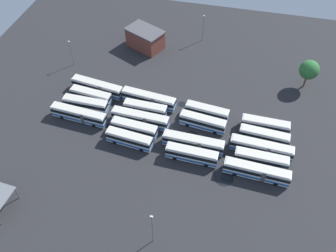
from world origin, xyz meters
The scene contains 27 objects.
ground_plane centered at (0.00, 0.00, 0.00)m, with size 123.92×123.92×0.00m, color #28282B.
bus_row0_slot0 centered at (-22.81, -5.39, 1.83)m, with size 11.53×2.72×3.46m.
bus_row0_slot1 centered at (-22.76, -1.72, 1.83)m, with size 11.75×3.24×3.46m.
bus_row0_slot2 centered at (-22.46, 1.97, 1.83)m, with size 14.46×3.22×3.46m.
bus_row0_slot3 centered at (-22.55, 5.35, 1.83)m, with size 11.95×2.81×3.46m.
bus_row0_slot4 centered at (-21.86, 8.95, 1.83)m, with size 14.46×3.22×3.46m.
bus_row1_slot0 centered at (-8.35, -6.54, 1.83)m, with size 11.14×3.67×3.46m.
bus_row1_slot1 centered at (-7.92, -2.84, 1.83)m, with size 11.61×3.78×3.46m.
bus_row1_slot3 centered at (-6.97, 4.12, 1.83)m, with size 14.41×2.86×3.46m.
bus_row1_slot4 centered at (-7.22, 7.64, 1.83)m, with size 11.94×2.83×3.46m.
bus_row2_slot0 centered at (7.08, -7.67, 1.83)m, with size 14.53×4.00×3.46m.
bus_row2_slot1 centered at (7.01, -3.95, 1.83)m, with size 11.04×2.74×3.46m.
bus_row2_slot2 centered at (7.23, -0.47, 1.83)m, with size 14.44×3.07×3.46m.
bus_row2_slot3 centered at (7.74, 3.04, 1.83)m, with size 11.41×3.35×3.46m.
bus_row2_slot4 centered at (7.90, 6.56, 1.83)m, with size 11.27×3.56×3.46m.
bus_row3_slot0 centered at (21.78, -8.93, 1.83)m, with size 14.55×4.45×3.46m.
bus_row3_slot1 centered at (22.17, -5.32, 1.83)m, with size 11.20×3.61×3.46m.
bus_row3_slot2 centered at (22.36, -2.03, 1.83)m, with size 11.61×2.61×3.46m.
bus_row3_slot3 centered at (22.52, 1.88, 1.83)m, with size 14.49×3.56×3.46m.
depot_building centered at (15.01, -32.09, 3.04)m, with size 13.00×11.00×6.03m.
lamp_post_far_corner centered at (-3.81, 28.63, 5.23)m, with size 0.56×0.28×9.62m.
lamp_post_by_building centered at (33.08, -18.64, 4.47)m, with size 0.56×0.28×8.12m.
lamp_post_near_entrance centered at (-1.48, -39.72, 4.78)m, with size 0.56×0.28×8.72m.
tree_east_edge centered at (-32.49, -24.45, 5.79)m, with size 5.21×5.21×8.41m.
puddle_between_rows centered at (-1.37, -9.59, 0.00)m, with size 2.15×2.15×0.01m, color black.
puddle_front_lane centered at (-6.05, 0.53, 0.00)m, with size 3.18×3.18×0.01m, color black.
puddle_back_corner centered at (-15.14, 11.02, 0.00)m, with size 4.37×4.37×0.01m, color black.
Camera 1 is at (-13.78, 57.79, 66.45)m, focal length 38.69 mm.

